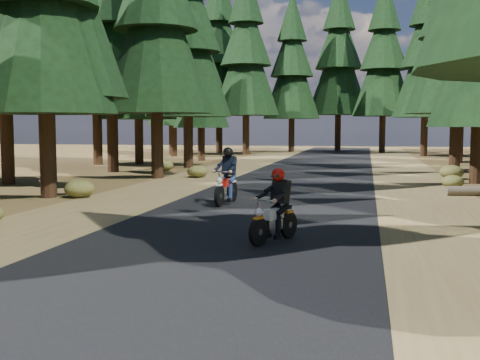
% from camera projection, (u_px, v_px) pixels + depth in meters
% --- Properties ---
extents(ground, '(120.00, 120.00, 0.00)m').
position_uv_depth(ground, '(224.00, 243.00, 11.76)').
color(ground, '#463319').
rests_on(ground, ground).
extents(road, '(6.00, 100.00, 0.01)m').
position_uv_depth(road, '(266.00, 208.00, 16.63)').
color(road, black).
rests_on(road, ground).
extents(shoulder_l, '(3.20, 100.00, 0.01)m').
position_uv_depth(shoulder_l, '(111.00, 204.00, 17.58)').
color(shoulder_l, brown).
rests_on(shoulder_l, ground).
extents(shoulder_r, '(3.20, 100.00, 0.01)m').
position_uv_depth(shoulder_r, '(440.00, 213.00, 15.69)').
color(shoulder_r, brown).
rests_on(shoulder_r, ground).
extents(pine_forest, '(34.59, 55.08, 16.32)m').
position_uv_depth(pine_forest, '(316.00, 19.00, 31.58)').
color(pine_forest, black).
rests_on(pine_forest, ground).
extents(understory_shrubs, '(15.05, 27.92, 0.62)m').
position_uv_depth(understory_shrubs, '(302.00, 186.00, 20.10)').
color(understory_shrubs, '#474C1E').
rests_on(understory_shrubs, ground).
extents(rider_lead, '(1.12, 1.68, 1.45)m').
position_uv_depth(rider_lead, '(274.00, 218.00, 11.71)').
color(rider_lead, silver).
rests_on(rider_lead, road).
extents(rider_follow, '(0.74, 1.90, 1.66)m').
position_uv_depth(rider_follow, '(226.00, 186.00, 17.47)').
color(rider_follow, '#A0150A').
rests_on(rider_follow, road).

